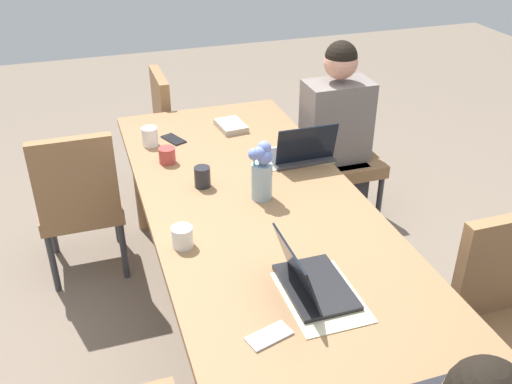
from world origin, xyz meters
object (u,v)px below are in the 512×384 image
(flower_vase, at_px, (262,171))
(laptop_head_left_left_near, at_px, (310,281))
(phone_black, at_px, (174,139))
(chair_far_right_near, at_px, (79,198))
(book_red_cover, at_px, (231,126))
(coffee_mug_near_left, at_px, (167,155))
(phone_silver, at_px, (269,336))
(chair_near_left_mid, at_px, (338,145))
(chair_head_right_right_mid, at_px, (180,130))
(dining_table, at_px, (256,215))
(coffee_mug_near_right, at_px, (150,136))
(person_near_left_mid, at_px, (334,147))
(laptop_near_left_mid, at_px, (301,152))
(coffee_mug_centre_left, at_px, (202,177))
(coffee_mug_centre_right, at_px, (182,237))

(flower_vase, distance_m, laptop_head_left_left_near, 0.68)
(phone_black, bearing_deg, chair_far_right_near, 70.00)
(book_red_cover, distance_m, phone_black, 0.35)
(coffee_mug_near_left, distance_m, book_red_cover, 0.53)
(flower_vase, bearing_deg, laptop_head_left_left_near, 176.26)
(phone_black, distance_m, phone_silver, 1.58)
(chair_near_left_mid, xyz_separation_m, coffee_mug_near_left, (-0.40, 1.15, 0.29))
(chair_head_right_right_mid, xyz_separation_m, flower_vase, (-1.42, -0.10, 0.39))
(chair_head_right_right_mid, height_order, flower_vase, flower_vase)
(chair_far_right_near, bearing_deg, book_red_cover, -84.62)
(dining_table, xyz_separation_m, coffee_mug_near_right, (0.74, 0.36, 0.12))
(coffee_mug_near_right, distance_m, book_red_cover, 0.48)
(chair_near_left_mid, bearing_deg, book_red_cover, 96.69)
(dining_table, xyz_separation_m, person_near_left_mid, (0.83, -0.79, -0.15))
(person_near_left_mid, bearing_deg, flower_vase, 136.92)
(person_near_left_mid, distance_m, laptop_near_left_mid, 0.72)
(chair_far_right_near, bearing_deg, flower_vase, -131.40)
(chair_head_right_right_mid, xyz_separation_m, coffee_mug_near_right, (-0.71, 0.29, 0.30))
(chair_near_left_mid, bearing_deg, coffee_mug_near_right, 97.69)
(book_red_cover, xyz_separation_m, phone_black, (-0.05, 0.34, -0.01))
(chair_near_left_mid, relative_size, book_red_cover, 4.50)
(laptop_near_left_mid, relative_size, phone_black, 2.13)
(person_near_left_mid, xyz_separation_m, flower_vase, (-0.80, 0.75, 0.37))
(coffee_mug_near_right, distance_m, phone_black, 0.14)
(flower_vase, distance_m, phone_black, 0.80)
(laptop_near_left_mid, height_order, phone_silver, laptop_near_left_mid)
(phone_black, bearing_deg, dining_table, 173.33)
(chair_near_left_mid, relative_size, laptop_near_left_mid, 2.81)
(coffee_mug_near_right, bearing_deg, chair_near_left_mid, -82.31)
(flower_vase, bearing_deg, coffee_mug_centre_left, 50.35)
(book_red_cover, bearing_deg, coffee_mug_centre_right, 148.56)
(laptop_head_left_left_near, height_order, phone_silver, laptop_head_left_left_near)
(laptop_head_left_left_near, bearing_deg, chair_head_right_right_mid, 1.55)
(flower_vase, distance_m, laptop_near_left_mid, 0.44)
(dining_table, distance_m, chair_head_right_right_mid, 1.46)
(coffee_mug_centre_right, height_order, book_red_cover, coffee_mug_centre_right)
(coffee_mug_near_right, distance_m, coffee_mug_centre_right, 0.97)
(person_near_left_mid, xyz_separation_m, book_red_cover, (-0.01, 0.67, 0.24))
(dining_table, distance_m, phone_black, 0.80)
(dining_table, distance_m, coffee_mug_near_left, 0.60)
(person_near_left_mid, bearing_deg, laptop_near_left_mid, 139.19)
(laptop_near_left_mid, relative_size, book_red_cover, 1.60)
(chair_far_right_near, distance_m, coffee_mug_near_right, 0.51)
(dining_table, relative_size, flower_vase, 8.37)
(flower_vase, height_order, coffee_mug_centre_right, flower_vase)
(dining_table, bearing_deg, flower_vase, -56.17)
(coffee_mug_near_left, bearing_deg, coffee_mug_centre_right, 174.12)
(flower_vase, relative_size, laptop_near_left_mid, 0.88)
(flower_vase, bearing_deg, phone_silver, 163.02)
(chair_far_right_near, bearing_deg, person_near_left_mid, -86.53)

